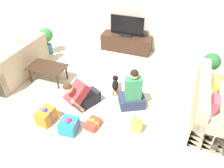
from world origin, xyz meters
TOP-DOWN VIEW (x-y plane):
  - ground_plane at (0.00, 0.00)m, footprint 16.00×16.00m
  - wall_back at (0.00, 2.63)m, footprint 8.40×0.06m
  - sofa_left at (-2.37, 0.11)m, footprint 0.94×1.78m
  - sofa_right at (2.37, 0.18)m, footprint 0.94×1.78m
  - coffee_table at (-1.43, 0.16)m, footprint 0.89×0.54m
  - tv_console at (-0.11, 2.32)m, footprint 1.48×0.47m
  - tv at (-0.11, 2.32)m, footprint 0.98×0.20m
  - potted_plant_corner_right at (2.23, 1.43)m, footprint 0.40×0.40m
  - potted_plant_corner_left at (-2.23, 1.36)m, footprint 0.40×0.40m
  - person_kneeling at (-0.23, -0.44)m, footprint 0.62×0.81m
  - person_sitting at (0.75, -0.03)m, footprint 0.65×0.61m
  - dog at (0.25, 0.32)m, footprint 0.26×0.52m
  - gift_box_a at (-0.70, -1.06)m, footprint 0.29×0.37m
  - gift_box_b at (0.22, -0.87)m, footprint 0.26×0.32m
  - gift_box_c at (-0.16, -1.11)m, footprint 0.33×0.34m
  - gift_bag_a at (1.03, -0.68)m, footprint 0.21×0.14m

SIDE VIEW (x-z plane):
  - ground_plane at x=0.00m, z-range 0.00..0.00m
  - gift_box_b at x=0.22m, z-range -0.03..0.19m
  - gift_box_c at x=-0.16m, z-range -0.03..0.30m
  - gift_bag_a at x=1.03m, z-range -0.01..0.30m
  - gift_box_a at x=-0.70m, z-range -0.03..0.34m
  - dog at x=0.25m, z-range 0.06..0.39m
  - tv_console at x=-0.11m, z-range 0.00..0.48m
  - sofa_left at x=-2.37m, z-range -0.13..0.70m
  - sofa_right at x=2.37m, z-range -0.13..0.70m
  - person_kneeling at x=-0.23m, z-range -0.05..0.72m
  - person_sitting at x=0.75m, z-range -0.14..0.81m
  - coffee_table at x=-1.43m, z-range 0.15..0.56m
  - potted_plant_corner_right at x=2.23m, z-range 0.05..0.84m
  - potted_plant_corner_left at x=-2.23m, z-range 0.10..0.88m
  - tv at x=-0.11m, z-range 0.45..1.04m
  - wall_back at x=0.00m, z-range 0.00..2.60m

